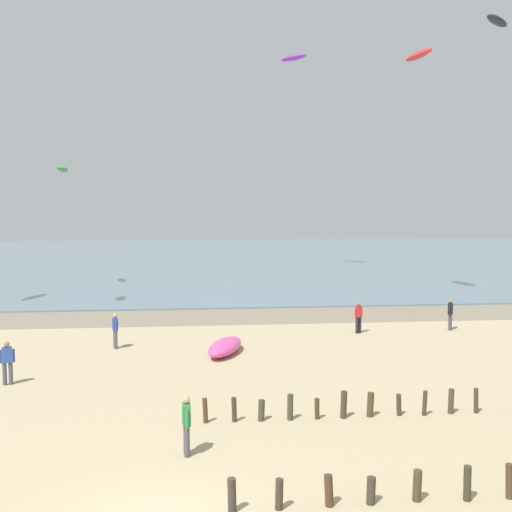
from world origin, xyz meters
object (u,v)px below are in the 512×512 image
person_by_waterline (450,314)px  person_left_flank (7,361)px  person_trailing_behind (115,330)px  kite_aloft_1 (419,55)px  grounded_kite (225,347)px  person_mid_beach (359,316)px  person_nearest_camera (186,423)px  kite_aloft_4 (62,169)px  kite_aloft_5 (293,58)px  kite_aloft_2 (497,21)px

person_by_waterline → person_left_flank: (-21.19, -8.16, 0.00)m
person_trailing_behind → kite_aloft_1: kite_aloft_1 is taller
grounded_kite → person_mid_beach: bearing=-42.3°
person_nearest_camera → person_by_waterline: (14.20, 15.59, 0.00)m
person_mid_beach → kite_aloft_1: (6.73, 10.35, 16.17)m
kite_aloft_4 → kite_aloft_5: kite_aloft_5 is taller
person_nearest_camera → kite_aloft_4: bearing=106.6°
grounded_kite → kite_aloft_5: size_ratio=1.06×
person_by_waterline → kite_aloft_1: kite_aloft_1 is taller
kite_aloft_5 → kite_aloft_4: bearing=77.7°
kite_aloft_1 → kite_aloft_5: 19.17m
kite_aloft_4 → kite_aloft_5: (19.96, 9.55, 11.14)m
person_by_waterline → kite_aloft_5: size_ratio=0.54×
kite_aloft_2 → kite_aloft_4: 33.14m
grounded_kite → person_nearest_camera: bearing=-167.9°
person_mid_beach → kite_aloft_2: kite_aloft_2 is taller
person_nearest_camera → person_mid_beach: 17.74m
kite_aloft_1 → grounded_kite: bearing=126.5°
person_by_waterline → kite_aloft_5: bearing=98.9°
person_mid_beach → person_by_waterline: same height
person_trailing_behind → kite_aloft_1: 28.15m
grounded_kite → person_left_flank: bearing=135.2°
kite_aloft_1 → kite_aloft_2: (-0.03, -11.36, -0.87)m
person_left_flank → kite_aloft_2: size_ratio=0.72×
person_mid_beach → person_trailing_behind: bearing=-169.9°
person_mid_beach → kite_aloft_4: (-19.12, 18.68, 8.67)m
grounded_kite → kite_aloft_1: size_ratio=1.05×
person_by_waterline → grounded_kite: (-12.58, -4.13, -0.58)m
person_left_flank → kite_aloft_4: (-3.15, 26.55, 8.67)m
person_mid_beach → kite_aloft_1: size_ratio=0.53×
person_by_waterline → kite_aloft_2: kite_aloft_2 is taller
kite_aloft_4 → kite_aloft_5: bearing=104.0°
grounded_kite → kite_aloft_5: (8.19, 32.07, 20.38)m
person_mid_beach → person_by_waterline: bearing=3.2°
kite_aloft_2 → kite_aloft_5: kite_aloft_5 is taller
person_by_waterline → kite_aloft_4: 31.71m
person_nearest_camera → kite_aloft_5: (9.82, 43.52, 19.80)m
person_mid_beach → person_left_flank: size_ratio=1.00×
kite_aloft_1 → kite_aloft_2: size_ratio=1.36×
person_trailing_behind → person_by_waterline: bearing=8.1°
person_mid_beach → person_by_waterline: size_ratio=1.00×
person_left_flank → kite_aloft_5: size_ratio=0.54×
person_trailing_behind → grounded_kite: person_trailing_behind is taller
person_left_flank → kite_aloft_1: (22.70, 18.22, 16.17)m
person_left_flank → kite_aloft_2: (22.67, 6.86, 15.30)m
grounded_kite → kite_aloft_4: bearing=47.7°
person_left_flank → kite_aloft_4: kite_aloft_4 is taller
kite_aloft_2 → kite_aloft_5: size_ratio=0.74×
person_trailing_behind → kite_aloft_4: kite_aloft_4 is taller
kite_aloft_4 → kite_aloft_5: 24.77m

